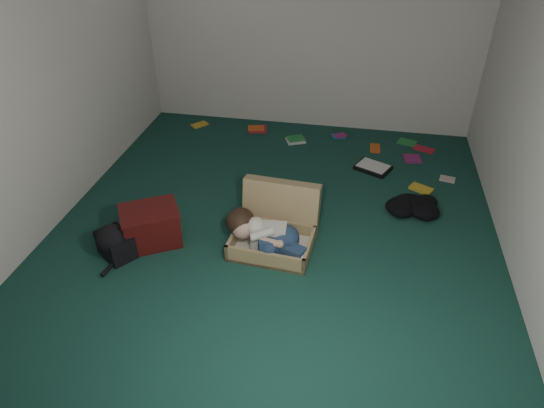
% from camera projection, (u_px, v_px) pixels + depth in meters
% --- Properties ---
extents(floor, '(4.50, 4.50, 0.00)m').
position_uv_depth(floor, '(275.00, 226.00, 4.49)').
color(floor, '#153E34').
rests_on(floor, ground).
extents(wall_back, '(4.50, 0.00, 4.50)m').
position_uv_depth(wall_back, '(311.00, 20.00, 5.57)').
color(wall_back, silver).
rests_on(wall_back, ground).
extents(wall_front, '(4.50, 0.00, 4.50)m').
position_uv_depth(wall_front, '(173.00, 300.00, 1.93)').
color(wall_front, silver).
rests_on(wall_front, ground).
extents(wall_left, '(0.00, 4.50, 4.50)m').
position_uv_depth(wall_left, '(41.00, 76.00, 4.06)').
color(wall_left, silver).
rests_on(wall_left, ground).
extents(suitcase, '(0.73, 0.72, 0.50)m').
position_uv_depth(suitcase, '(276.00, 227.00, 4.23)').
color(suitcase, tan).
rests_on(suitcase, floor).
extents(person, '(0.73, 0.40, 0.31)m').
position_uv_depth(person, '(265.00, 234.00, 4.07)').
color(person, beige).
rests_on(person, suitcase).
extents(maroon_bin, '(0.61, 0.58, 0.34)m').
position_uv_depth(maroon_bin, '(151.00, 226.00, 4.21)').
color(maroon_bin, '#48100E').
rests_on(maroon_bin, floor).
extents(backpack, '(0.51, 0.49, 0.24)m').
position_uv_depth(backpack, '(116.00, 244.00, 4.08)').
color(backpack, black).
rests_on(backpack, floor).
extents(clothing_pile, '(0.55, 0.50, 0.14)m').
position_uv_depth(clothing_pile, '(412.00, 206.00, 4.63)').
color(clothing_pile, black).
rests_on(clothing_pile, floor).
extents(paper_tray, '(0.44, 0.40, 0.05)m').
position_uv_depth(paper_tray, '(373.00, 167.00, 5.33)').
color(paper_tray, black).
rests_on(paper_tray, floor).
extents(book_scatter, '(3.19, 1.29, 0.02)m').
position_uv_depth(book_scatter, '(353.00, 148.00, 5.73)').
color(book_scatter, gold).
rests_on(book_scatter, floor).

